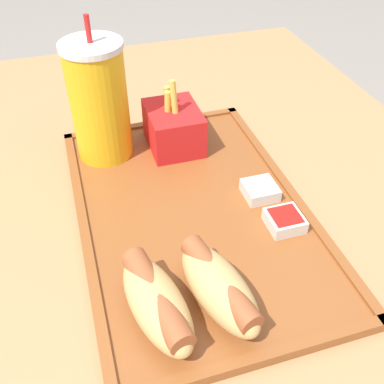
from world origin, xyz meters
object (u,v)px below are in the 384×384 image
at_px(soda_cup, 99,102).
at_px(sauce_cup_mayo, 260,190).
at_px(fries_carton, 174,127).
at_px(hot_dog_near, 219,287).
at_px(sauce_cup_ketchup, 285,220).
at_px(hot_dog_far, 157,302).

bearing_deg(soda_cup, sauce_cup_mayo, -131.51).
height_order(soda_cup, fries_carton, soda_cup).
height_order(soda_cup, hot_dog_near, soda_cup).
height_order(soda_cup, sauce_cup_mayo, soda_cup).
distance_m(fries_carton, sauce_cup_ketchup, 0.23).
bearing_deg(hot_dog_near, sauce_cup_ketchup, -54.37).
xyz_separation_m(soda_cup, hot_dog_far, (-0.31, -0.01, -0.06)).
height_order(fries_carton, sauce_cup_ketchup, fries_carton).
height_order(hot_dog_far, sauce_cup_mayo, hot_dog_far).
distance_m(sauce_cup_mayo, sauce_cup_ketchup, 0.06).
distance_m(hot_dog_near, sauce_cup_ketchup, 0.14).
relative_size(hot_dog_far, fries_carton, 1.23).
xyz_separation_m(fries_carton, sauce_cup_ketchup, (-0.21, -0.08, -0.02)).
bearing_deg(sauce_cup_mayo, hot_dog_far, 129.67).
distance_m(soda_cup, sauce_cup_mayo, 0.25).
bearing_deg(soda_cup, sauce_cup_ketchup, -140.03).
relative_size(soda_cup, hot_dog_near, 1.51).
height_order(fries_carton, sauce_cup_mayo, fries_carton).
relative_size(sauce_cup_mayo, sauce_cup_ketchup, 1.00).
relative_size(hot_dog_far, sauce_cup_mayo, 3.18).
distance_m(soda_cup, sauce_cup_ketchup, 0.30).
bearing_deg(hot_dog_near, soda_cup, 12.99).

